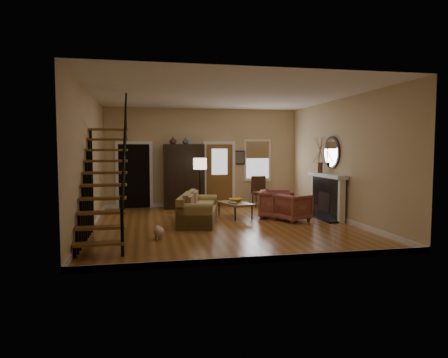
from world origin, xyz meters
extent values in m
plane|color=#9B5E27|center=(0.00, 0.00, 0.00)|extent=(7.00, 7.00, 0.00)
plane|color=white|center=(0.00, 0.00, 3.30)|extent=(7.00, 7.00, 0.00)
cube|color=#D2B586|center=(0.00, 3.50, 1.65)|extent=(6.50, 0.04, 3.30)
cube|color=#D2B586|center=(-3.25, 0.00, 1.65)|extent=(0.04, 7.00, 3.30)
cube|color=#D2B586|center=(3.25, 0.00, 1.65)|extent=(0.04, 7.00, 3.30)
cube|color=black|center=(-2.30, 3.65, 1.05)|extent=(1.00, 0.36, 2.10)
cube|color=brown|center=(0.55, 3.48, 1.05)|extent=(0.90, 0.06, 2.10)
cube|color=silver|center=(1.90, 3.47, 1.55)|extent=(0.96, 0.06, 1.46)
cube|color=black|center=(3.13, 0.50, 0.57)|extent=(0.24, 1.60, 1.15)
cube|color=white|center=(3.07, 0.50, 1.20)|extent=(0.30, 1.95, 0.10)
cylinder|color=silver|center=(3.20, 0.50, 1.85)|extent=(0.05, 0.90, 0.90)
imported|color=#4C2619|center=(-1.05, 3.05, 2.22)|extent=(0.24, 0.24, 0.25)
imported|color=#334C60|center=(-0.65, 3.05, 2.21)|extent=(0.20, 0.20, 0.21)
imported|color=orange|center=(0.59, 1.15, 0.48)|extent=(0.39, 0.39, 0.09)
imported|color=maroon|center=(1.97, 0.21, 0.37)|extent=(1.06, 1.05, 0.74)
imported|color=maroon|center=(1.63, 0.76, 0.39)|extent=(1.10, 1.09, 0.78)
camera|label=1|loc=(-1.95, -9.92, 1.94)|focal=32.00mm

